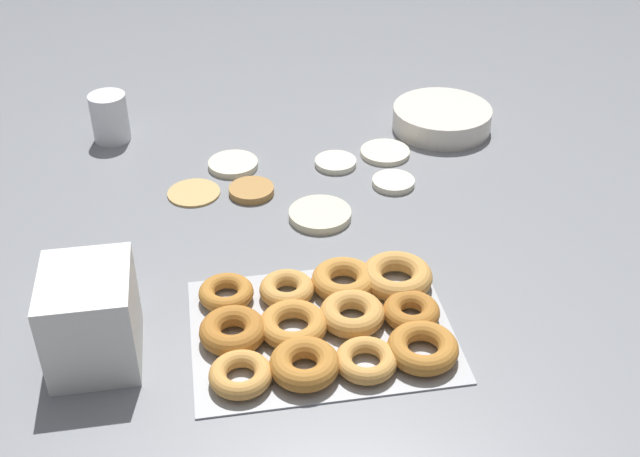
{
  "coord_description": "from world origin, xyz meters",
  "views": [
    {
      "loc": [
        -0.22,
        -1.17,
        0.8
      ],
      "look_at": [
        -0.03,
        -0.08,
        0.04
      ],
      "focal_mm": 45.0,
      "sensor_mm": 36.0,
      "label": 1
    }
  ],
  "objects_px": {
    "pancake_4": "(194,192)",
    "donut_tray": "(329,320)",
    "pancake_3": "(320,215)",
    "pancake_2": "(336,163)",
    "pancake_1": "(393,182)",
    "pancake_5": "(385,152)",
    "pancake_6": "(252,190)",
    "pancake_0": "(233,164)",
    "container_stack": "(91,318)",
    "batter_bowl": "(442,118)",
    "paper_cup": "(110,118)"
  },
  "relations": [
    {
      "from": "pancake_0",
      "to": "pancake_1",
      "type": "relative_size",
      "value": 1.22
    },
    {
      "from": "donut_tray",
      "to": "batter_bowl",
      "type": "distance_m",
      "value": 0.69
    },
    {
      "from": "pancake_6",
      "to": "pancake_2",
      "type": "bearing_deg",
      "value": 24.17
    },
    {
      "from": "pancake_3",
      "to": "pancake_4",
      "type": "height_order",
      "value": "pancake_3"
    },
    {
      "from": "pancake_2",
      "to": "container_stack",
      "type": "bearing_deg",
      "value": -132.21
    },
    {
      "from": "batter_bowl",
      "to": "container_stack",
      "type": "xyz_separation_m",
      "value": [
        -0.68,
        -0.59,
        0.05
      ]
    },
    {
      "from": "pancake_3",
      "to": "donut_tray",
      "type": "height_order",
      "value": "donut_tray"
    },
    {
      "from": "pancake_4",
      "to": "donut_tray",
      "type": "relative_size",
      "value": 0.26
    },
    {
      "from": "pancake_0",
      "to": "pancake_3",
      "type": "distance_m",
      "value": 0.25
    },
    {
      "from": "pancake_1",
      "to": "batter_bowl",
      "type": "xyz_separation_m",
      "value": [
        0.16,
        0.21,
        0.02
      ]
    },
    {
      "from": "pancake_4",
      "to": "container_stack",
      "type": "xyz_separation_m",
      "value": [
        -0.15,
        -0.41,
        0.07
      ]
    },
    {
      "from": "pancake_2",
      "to": "pancake_6",
      "type": "relative_size",
      "value": 0.97
    },
    {
      "from": "pancake_6",
      "to": "pancake_0",
      "type": "bearing_deg",
      "value": 104.12
    },
    {
      "from": "pancake_0",
      "to": "pancake_6",
      "type": "bearing_deg",
      "value": -75.88
    },
    {
      "from": "pancake_5",
      "to": "container_stack",
      "type": "relative_size",
      "value": 0.69
    },
    {
      "from": "pancake_3",
      "to": "pancake_2",
      "type": "bearing_deg",
      "value": 71.15
    },
    {
      "from": "pancake_5",
      "to": "container_stack",
      "type": "height_order",
      "value": "container_stack"
    },
    {
      "from": "donut_tray",
      "to": "container_stack",
      "type": "relative_size",
      "value": 2.67
    },
    {
      "from": "pancake_0",
      "to": "container_stack",
      "type": "relative_size",
      "value": 0.68
    },
    {
      "from": "donut_tray",
      "to": "pancake_1",
      "type": "bearing_deg",
      "value": 63.21
    },
    {
      "from": "paper_cup",
      "to": "pancake_6",
      "type": "bearing_deg",
      "value": -44.63
    },
    {
      "from": "pancake_4",
      "to": "container_stack",
      "type": "bearing_deg",
      "value": -109.92
    },
    {
      "from": "donut_tray",
      "to": "paper_cup",
      "type": "xyz_separation_m",
      "value": [
        -0.34,
        0.66,
        0.03
      ]
    },
    {
      "from": "pancake_3",
      "to": "pancake_5",
      "type": "bearing_deg",
      "value": 50.67
    },
    {
      "from": "pancake_4",
      "to": "paper_cup",
      "type": "relative_size",
      "value": 0.98
    },
    {
      "from": "pancake_4",
      "to": "donut_tray",
      "type": "bearing_deg",
      "value": -66.15
    },
    {
      "from": "pancake_0",
      "to": "batter_bowl",
      "type": "bearing_deg",
      "value": 11.32
    },
    {
      "from": "pancake_5",
      "to": "paper_cup",
      "type": "relative_size",
      "value": 0.99
    },
    {
      "from": "container_stack",
      "to": "pancake_3",
      "type": "bearing_deg",
      "value": 38.6
    },
    {
      "from": "batter_bowl",
      "to": "pancake_5",
      "type": "bearing_deg",
      "value": -147.56
    },
    {
      "from": "pancake_0",
      "to": "pancake_2",
      "type": "bearing_deg",
      "value": -7.41
    },
    {
      "from": "pancake_3",
      "to": "batter_bowl",
      "type": "height_order",
      "value": "batter_bowl"
    },
    {
      "from": "pancake_1",
      "to": "pancake_4",
      "type": "relative_size",
      "value": 0.82
    },
    {
      "from": "pancake_3",
      "to": "pancake_4",
      "type": "bearing_deg",
      "value": 151.54
    },
    {
      "from": "pancake_0",
      "to": "paper_cup",
      "type": "height_order",
      "value": "paper_cup"
    },
    {
      "from": "pancake_0",
      "to": "pancake_1",
      "type": "distance_m",
      "value": 0.32
    },
    {
      "from": "pancake_0",
      "to": "pancake_6",
      "type": "height_order",
      "value": "pancake_6"
    },
    {
      "from": "pancake_5",
      "to": "pancake_1",
      "type": "bearing_deg",
      "value": -95.65
    },
    {
      "from": "pancake_6",
      "to": "donut_tray",
      "type": "distance_m",
      "value": 0.4
    },
    {
      "from": "pancake_1",
      "to": "pancake_2",
      "type": "relative_size",
      "value": 0.98
    },
    {
      "from": "pancake_5",
      "to": "donut_tray",
      "type": "xyz_separation_m",
      "value": [
        -0.2,
        -0.5,
        0.01
      ]
    },
    {
      "from": "pancake_0",
      "to": "pancake_2",
      "type": "distance_m",
      "value": 0.2
    },
    {
      "from": "pancake_1",
      "to": "pancake_6",
      "type": "bearing_deg",
      "value": 177.04
    },
    {
      "from": "pancake_1",
      "to": "pancake_5",
      "type": "relative_size",
      "value": 0.81
    },
    {
      "from": "pancake_1",
      "to": "pancake_4",
      "type": "bearing_deg",
      "value": 175.32
    },
    {
      "from": "pancake_3",
      "to": "container_stack",
      "type": "xyz_separation_m",
      "value": [
        -0.37,
        -0.3,
        0.06
      ]
    },
    {
      "from": "pancake_0",
      "to": "pancake_5",
      "type": "bearing_deg",
      "value": -0.3
    },
    {
      "from": "pancake_2",
      "to": "pancake_4",
      "type": "xyz_separation_m",
      "value": [
        -0.28,
        -0.06,
        -0.0
      ]
    },
    {
      "from": "container_stack",
      "to": "pancake_4",
      "type": "bearing_deg",
      "value": 70.08
    },
    {
      "from": "container_stack",
      "to": "batter_bowl",
      "type": "bearing_deg",
      "value": 40.95
    }
  ]
}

